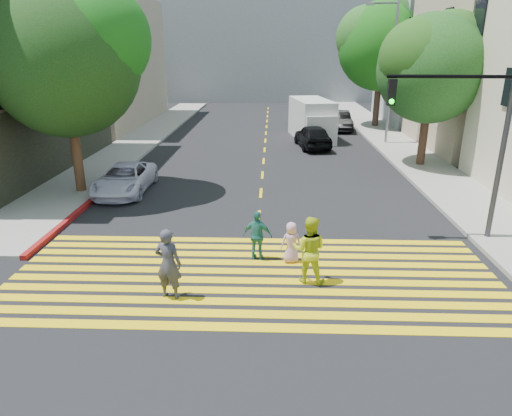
# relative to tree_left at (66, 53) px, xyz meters

# --- Properties ---
(ground) EXTENTS (120.00, 120.00, 0.00)m
(ground) POSITION_rel_tree_left_xyz_m (7.72, -8.70, -5.78)
(ground) COLOR black
(sidewalk_left) EXTENTS (3.00, 40.00, 0.15)m
(sidewalk_left) POSITION_rel_tree_left_xyz_m (-0.78, 13.30, -5.71)
(sidewalk_left) COLOR gray
(sidewalk_left) RESTS_ON ground
(sidewalk_right) EXTENTS (3.00, 60.00, 0.15)m
(sidewalk_right) POSITION_rel_tree_left_xyz_m (16.22, 6.30, -5.71)
(sidewalk_right) COLOR gray
(sidewalk_right) RESTS_ON ground
(curb_red) EXTENTS (0.20, 8.00, 0.16)m
(curb_red) POSITION_rel_tree_left_xyz_m (0.82, -2.70, -5.70)
(curb_red) COLOR maroon
(curb_red) RESTS_ON ground
(crosswalk) EXTENTS (13.40, 5.30, 0.01)m
(crosswalk) POSITION_rel_tree_left_xyz_m (7.72, -7.42, -5.78)
(crosswalk) COLOR yellow
(crosswalk) RESTS_ON ground
(lane_line) EXTENTS (0.12, 34.40, 0.01)m
(lane_line) POSITION_rel_tree_left_xyz_m (7.72, 13.80, -5.78)
(lane_line) COLOR yellow
(lane_line) RESTS_ON ground
(building_left_tan) EXTENTS (12.00, 16.00, 10.00)m
(building_left_tan) POSITION_rel_tree_left_xyz_m (-8.28, 19.30, -0.78)
(building_left_tan) COLOR tan
(building_left_tan) RESTS_ON ground
(building_right_grey) EXTENTS (10.00, 10.00, 10.00)m
(building_right_grey) POSITION_rel_tree_left_xyz_m (22.72, 21.30, -0.78)
(building_right_grey) COLOR gray
(building_right_grey) RESTS_ON ground
(backdrop_block) EXTENTS (30.00, 8.00, 12.00)m
(backdrop_block) POSITION_rel_tree_left_xyz_m (7.72, 39.30, 0.22)
(backdrop_block) COLOR gray
(backdrop_block) RESTS_ON ground
(tree_left) EXTENTS (6.71, 6.16, 8.58)m
(tree_left) POSITION_rel_tree_left_xyz_m (0.00, 0.00, 0.00)
(tree_left) COLOR #4A3219
(tree_left) RESTS_ON ground
(tree_right_near) EXTENTS (6.71, 6.56, 7.82)m
(tree_right_near) POSITION_rel_tree_left_xyz_m (16.17, 5.39, -0.50)
(tree_right_near) COLOR #422117
(tree_right_near) RESTS_ON ground
(tree_right_far) EXTENTS (8.22, 7.83, 9.60)m
(tree_right_far) POSITION_rel_tree_left_xyz_m (16.52, 18.32, 0.70)
(tree_right_far) COLOR black
(tree_right_far) RESTS_ON ground
(pedestrian_man) EXTENTS (0.76, 0.58, 1.86)m
(pedestrian_man) POSITION_rel_tree_left_xyz_m (5.65, -8.61, -4.85)
(pedestrian_man) COLOR #3B3B45
(pedestrian_man) RESTS_ON ground
(pedestrian_woman) EXTENTS (1.03, 0.87, 1.86)m
(pedestrian_woman) POSITION_rel_tree_left_xyz_m (9.20, -7.66, -4.86)
(pedestrian_woman) COLOR #B6C91D
(pedestrian_woman) RESTS_ON ground
(pedestrian_child) EXTENTS (0.68, 0.53, 1.24)m
(pedestrian_child) POSITION_rel_tree_left_xyz_m (8.78, -6.47, -5.17)
(pedestrian_child) COLOR #C795B5
(pedestrian_child) RESTS_ON ground
(pedestrian_extra) EXTENTS (0.93, 0.52, 1.50)m
(pedestrian_extra) POSITION_rel_tree_left_xyz_m (7.79, -6.31, -5.03)
(pedestrian_extra) COLOR #26756E
(pedestrian_extra) RESTS_ON ground
(white_sedan) EXTENTS (2.07, 4.42, 1.22)m
(white_sedan) POSITION_rel_tree_left_xyz_m (1.78, 0.22, -5.17)
(white_sedan) COLOR silver
(white_sedan) RESTS_ON ground
(dark_car_near) EXTENTS (2.32, 4.54, 1.48)m
(dark_car_near) POSITION_rel_tree_left_xyz_m (10.74, 10.04, -5.05)
(dark_car_near) COLOR black
(dark_car_near) RESTS_ON ground
(silver_car) EXTENTS (2.37, 4.45, 1.23)m
(silver_car) POSITION_rel_tree_left_xyz_m (11.19, 19.72, -5.17)
(silver_car) COLOR gray
(silver_car) RESTS_ON ground
(dark_car_parked) EXTENTS (1.64, 4.47, 1.46)m
(dark_car_parked) POSITION_rel_tree_left_xyz_m (13.32, 16.85, -5.05)
(dark_car_parked) COLOR black
(dark_car_parked) RESTS_ON ground
(white_van) EXTENTS (2.99, 5.96, 2.69)m
(white_van) POSITION_rel_tree_left_xyz_m (10.94, 13.00, -4.51)
(white_van) COLOR silver
(white_van) RESTS_ON ground
(traffic_signal) EXTENTS (3.79, 0.36, 5.56)m
(traffic_signal) POSITION_rel_tree_left_xyz_m (14.26, -4.60, -2.19)
(traffic_signal) COLOR #323136
(traffic_signal) RESTS_ON ground
(street_lamp) EXTENTS (1.98, 0.33, 8.74)m
(street_lamp) POSITION_rel_tree_left_xyz_m (15.45, 11.27, -0.77)
(street_lamp) COLOR gray
(street_lamp) RESTS_ON ground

